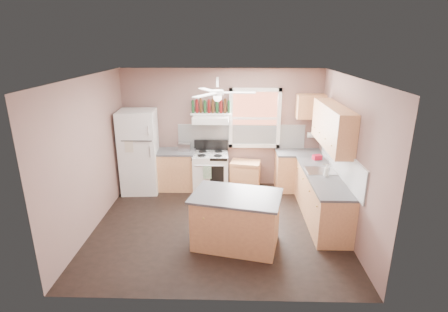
{
  "coord_description": "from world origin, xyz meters",
  "views": [
    {
      "loc": [
        0.26,
        -5.78,
        3.26
      ],
      "look_at": [
        0.1,
        0.3,
        1.25
      ],
      "focal_mm": 28.0,
      "sensor_mm": 36.0,
      "label": 1
    }
  ],
  "objects_px": {
    "refrigerator": "(139,152)",
    "cart": "(245,175)",
    "toaster": "(184,147)",
    "stove": "(211,172)",
    "island": "(236,221)"
  },
  "relations": [
    {
      "from": "refrigerator",
      "to": "toaster",
      "type": "xyz_separation_m",
      "value": [
        0.99,
        0.14,
        0.07
      ]
    },
    {
      "from": "stove",
      "to": "toaster",
      "type": "bearing_deg",
      "value": 171.0
    },
    {
      "from": "stove",
      "to": "island",
      "type": "relative_size",
      "value": 0.64
    },
    {
      "from": "toaster",
      "to": "cart",
      "type": "height_order",
      "value": "toaster"
    },
    {
      "from": "stove",
      "to": "cart",
      "type": "height_order",
      "value": "stove"
    },
    {
      "from": "refrigerator",
      "to": "toaster",
      "type": "height_order",
      "value": "refrigerator"
    },
    {
      "from": "stove",
      "to": "cart",
      "type": "distance_m",
      "value": 0.8
    },
    {
      "from": "refrigerator",
      "to": "stove",
      "type": "relative_size",
      "value": 2.15
    },
    {
      "from": "refrigerator",
      "to": "cart",
      "type": "bearing_deg",
      "value": -0.2
    },
    {
      "from": "stove",
      "to": "island",
      "type": "distance_m",
      "value": 2.33
    },
    {
      "from": "refrigerator",
      "to": "cart",
      "type": "xyz_separation_m",
      "value": [
        2.37,
        0.17,
        -0.6
      ]
    },
    {
      "from": "toaster",
      "to": "cart",
      "type": "distance_m",
      "value": 1.53
    },
    {
      "from": "stove",
      "to": "cart",
      "type": "xyz_separation_m",
      "value": [
        0.79,
        0.09,
        -0.1
      ]
    },
    {
      "from": "toaster",
      "to": "cart",
      "type": "bearing_deg",
      "value": 1.1
    },
    {
      "from": "cart",
      "to": "stove",
      "type": "bearing_deg",
      "value": -163.48
    }
  ]
}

